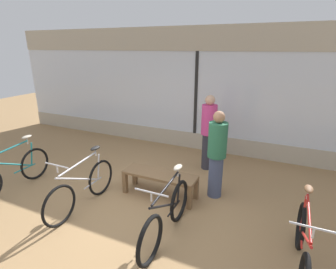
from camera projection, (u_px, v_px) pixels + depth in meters
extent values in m
plane|color=#99754C|center=(129.00, 215.00, 4.42)|extent=(24.00, 24.00, 0.00)
cube|color=#B2A893|center=(195.00, 140.00, 7.29)|extent=(12.00, 0.08, 0.45)
cube|color=silver|center=(196.00, 94.00, 6.87)|extent=(12.00, 0.04, 2.15)
cube|color=#B2A893|center=(198.00, 38.00, 6.43)|extent=(12.00, 0.08, 0.60)
cube|color=black|center=(196.00, 94.00, 6.85)|extent=(0.08, 0.02, 2.15)
torus|color=black|center=(35.00, 164.00, 5.57)|extent=(0.05, 0.68, 0.68)
cylinder|color=#1E7A7F|center=(7.00, 164.00, 4.99)|extent=(0.03, 1.00, 0.51)
cylinder|color=#1E7A7F|center=(32.00, 154.00, 5.45)|extent=(0.03, 0.11, 0.49)
cylinder|color=#1E7A7F|center=(6.00, 150.00, 4.93)|extent=(0.03, 0.93, 0.10)
cylinder|color=#1E7A7F|center=(25.00, 168.00, 5.36)|extent=(0.03, 0.48, 0.03)
cylinder|color=#B2B2B7|center=(27.00, 141.00, 5.32)|extent=(0.02, 0.02, 0.14)
ellipsoid|color=#B2A893|center=(27.00, 137.00, 5.30)|extent=(0.11, 0.22, 0.06)
torus|color=black|center=(101.00, 177.00, 4.98)|extent=(0.04, 0.68, 0.68)
torus|color=black|center=(59.00, 206.00, 4.10)|extent=(0.04, 0.68, 0.68)
cylinder|color=#BCBCC1|center=(79.00, 179.00, 4.43)|extent=(0.03, 0.96, 0.51)
cylinder|color=#BCBCC1|center=(98.00, 167.00, 4.87)|extent=(0.03, 0.11, 0.49)
cylinder|color=#BCBCC1|center=(79.00, 163.00, 4.37)|extent=(0.03, 0.89, 0.10)
cylinder|color=#BCBCC1|center=(93.00, 183.00, 4.78)|extent=(0.03, 0.46, 0.03)
cylinder|color=#B2B2B7|center=(96.00, 152.00, 4.74)|extent=(0.02, 0.02, 0.14)
ellipsoid|color=black|center=(95.00, 148.00, 4.71)|extent=(0.11, 0.22, 0.06)
cylinder|color=#B2B2B7|center=(57.00, 169.00, 3.95)|extent=(0.02, 0.02, 0.12)
cylinder|color=#ADADB2|center=(57.00, 165.00, 3.93)|extent=(0.46, 0.02, 0.02)
torus|color=black|center=(179.00, 201.00, 4.23)|extent=(0.06, 0.68, 0.68)
torus|color=black|center=(150.00, 240.00, 3.37)|extent=(0.06, 0.68, 0.68)
cylinder|color=black|center=(165.00, 206.00, 3.69)|extent=(0.03, 0.94, 0.51)
cylinder|color=black|center=(179.00, 189.00, 4.12)|extent=(0.03, 0.11, 0.49)
cylinder|color=black|center=(166.00, 187.00, 3.63)|extent=(0.03, 0.86, 0.10)
cylinder|color=black|center=(174.00, 208.00, 4.04)|extent=(0.03, 0.45, 0.03)
cylinder|color=#B2B2B7|center=(178.00, 172.00, 3.99)|extent=(0.02, 0.02, 0.14)
ellipsoid|color=#B2A893|center=(178.00, 167.00, 3.96)|extent=(0.11, 0.22, 0.06)
cylinder|color=#B2B2B7|center=(151.00, 197.00, 3.22)|extent=(0.02, 0.02, 0.12)
cylinder|color=#ADADB2|center=(151.00, 193.00, 3.20)|extent=(0.46, 0.02, 0.02)
torus|color=black|center=(301.00, 226.00, 3.65)|extent=(0.06, 0.66, 0.66)
cylinder|color=red|center=(305.00, 237.00, 3.09)|extent=(0.03, 0.97, 0.51)
cylinder|color=red|center=(304.00, 213.00, 3.54)|extent=(0.03, 0.11, 0.49)
cylinder|color=red|center=(309.00, 216.00, 3.03)|extent=(0.03, 0.90, 0.10)
cylinder|color=red|center=(301.00, 236.00, 3.45)|extent=(0.03, 0.47, 0.03)
cylinder|color=#B2B2B7|center=(308.00, 194.00, 3.41)|extent=(0.02, 0.02, 0.14)
ellipsoid|color=brown|center=(309.00, 189.00, 3.38)|extent=(0.11, 0.22, 0.06)
cylinder|color=#B2B2B7|center=(313.00, 233.00, 2.61)|extent=(0.02, 0.02, 0.12)
cylinder|color=#ADADB2|center=(314.00, 228.00, 2.59)|extent=(0.46, 0.02, 0.02)
cube|color=brown|center=(160.00, 175.00, 4.88)|extent=(1.40, 0.44, 0.05)
cube|color=brown|center=(125.00, 183.00, 5.06)|extent=(0.08, 0.08, 0.41)
cube|color=brown|center=(189.00, 198.00, 4.54)|extent=(0.08, 0.08, 0.41)
cube|color=brown|center=(135.00, 175.00, 5.37)|extent=(0.08, 0.08, 0.41)
cube|color=brown|center=(196.00, 189.00, 4.85)|extent=(0.08, 0.08, 0.41)
cylinder|color=#424C6B|center=(215.00, 176.00, 4.89)|extent=(0.33, 0.33, 0.81)
cylinder|color=#286647|center=(218.00, 140.00, 4.66)|extent=(0.43, 0.43, 0.64)
sphere|color=#9E7051|center=(219.00, 117.00, 4.53)|extent=(0.21, 0.21, 0.21)
cylinder|color=#2D2D38|center=(207.00, 151.00, 6.02)|extent=(0.36, 0.36, 0.84)
cylinder|color=#D13D84|center=(209.00, 120.00, 5.78)|extent=(0.47, 0.47, 0.66)
sphere|color=tan|center=(210.00, 100.00, 5.64)|extent=(0.22, 0.22, 0.22)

